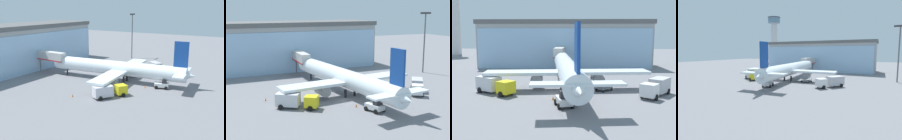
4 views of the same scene
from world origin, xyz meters
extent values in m
plane|color=slate|center=(0.00, 0.00, 0.00)|extent=(240.00, 240.00, 0.00)
cube|color=#9F9F9F|center=(0.00, 37.35, 6.11)|extent=(48.53, 15.35, 12.23)
cube|color=#99BFE2|center=(0.08, 29.77, 5.50)|extent=(47.42, 0.78, 11.00)
cube|color=#585858|center=(0.00, 37.35, 12.83)|extent=(49.50, 15.66, 1.20)
cube|color=beige|center=(-0.75, 25.70, 4.93)|extent=(2.64, 11.36, 2.40)
cube|color=red|center=(-0.75, 25.70, 3.88)|extent=(2.69, 11.36, 0.30)
cylinder|color=#4C4C51|center=(-0.59, 29.93, 1.86)|extent=(0.70, 0.70, 3.73)
cylinder|color=#59595E|center=(30.74, 15.40, 7.83)|extent=(0.36, 0.36, 15.67)
cube|color=#333338|center=(30.74, 15.40, 15.92)|extent=(3.20, 0.40, 0.50)
cylinder|color=white|center=(1.66, 5.05, 3.40)|extent=(7.41, 35.74, 3.59)
cone|color=white|center=(-0.25, 22.73, 3.40)|extent=(3.89, 3.37, 3.59)
cone|color=white|center=(3.58, -12.62, 3.40)|extent=(3.64, 4.33, 3.23)
cube|color=white|center=(1.86, 3.28, 3.04)|extent=(28.36, 7.20, 0.50)
cube|color=white|center=(3.47, -11.63, 3.93)|extent=(11.19, 3.57, 0.30)
cube|color=navy|center=(3.42, -11.13, 8.10)|extent=(0.70, 3.22, 5.81)
cylinder|color=gray|center=(-3.50, 3.21, 1.69)|extent=(2.43, 3.41, 2.10)
cylinder|color=gray|center=(7.10, 4.36, 1.69)|extent=(2.43, 3.41, 2.10)
cylinder|color=black|center=(0.89, 2.17, 0.80)|extent=(0.50, 0.50, 1.60)
cylinder|color=black|center=(3.03, 2.41, 0.80)|extent=(0.50, 0.50, 1.60)
cylinder|color=black|center=(0.07, 19.75, 0.80)|extent=(0.40, 0.40, 1.60)
cube|color=yellow|center=(-7.57, -1.88, 1.40)|extent=(3.05, 3.05, 1.90)
cube|color=silver|center=(-11.08, 0.43, 1.55)|extent=(4.55, 4.04, 2.20)
cylinder|color=black|center=(-6.97, -0.97, 0.45)|extent=(0.92, 0.75, 0.90)
cylinder|color=black|center=(-8.18, -2.80, 0.45)|extent=(0.92, 0.75, 0.90)
cylinder|color=black|center=(-11.31, 1.90, 0.45)|extent=(0.92, 0.75, 0.90)
cylinder|color=black|center=(-12.52, 0.07, 0.45)|extent=(0.92, 0.75, 0.90)
cube|color=silver|center=(14.15, -3.02, 1.40)|extent=(3.08, 3.08, 1.90)
cube|color=#B2B2B7|center=(16.70, 0.32, 1.55)|extent=(4.18, 4.51, 2.20)
cylinder|color=black|center=(15.02, -3.69, 0.45)|extent=(0.78, 0.90, 0.90)
cylinder|color=black|center=(13.28, -2.35, 0.45)|extent=(0.78, 0.90, 0.90)
cylinder|color=black|center=(18.18, 0.45, 0.45)|extent=(0.78, 0.90, 0.90)
cylinder|color=black|center=(16.43, 1.78, 0.45)|extent=(0.78, 0.90, 0.90)
cube|color=slate|center=(8.09, 2.37, 0.52)|extent=(3.09, 3.13, 0.16)
cylinder|color=black|center=(8.35, 3.68, 0.22)|extent=(0.39, 0.40, 0.44)
cylinder|color=slate|center=(8.35, 3.68, 1.05)|extent=(0.08, 0.08, 0.90)
cylinder|color=black|center=(9.38, 2.68, 0.22)|extent=(0.39, 0.40, 0.44)
cylinder|color=slate|center=(9.38, 2.68, 1.05)|extent=(0.08, 0.08, 0.90)
cylinder|color=black|center=(6.80, 2.06, 0.22)|extent=(0.39, 0.40, 0.44)
cylinder|color=slate|center=(6.80, 2.06, 1.05)|extent=(0.08, 0.08, 0.90)
cylinder|color=black|center=(7.83, 1.07, 0.22)|extent=(0.39, 0.40, 0.44)
cylinder|color=slate|center=(7.83, 1.07, 1.05)|extent=(0.08, 0.08, 0.90)
cube|color=silver|center=(1.71, -7.45, 0.85)|extent=(2.60, 3.57, 0.90)
cube|color=#26262B|center=(1.88, -8.07, 1.80)|extent=(1.62, 1.34, 1.00)
cylinder|color=black|center=(0.54, -6.62, 0.40)|extent=(0.55, 0.87, 0.80)
cylinder|color=black|center=(2.27, -6.13, 0.40)|extent=(0.55, 0.87, 0.80)
cylinder|color=black|center=(1.15, -8.77, 0.40)|extent=(0.55, 0.87, 0.80)
cylinder|color=black|center=(2.88, -8.28, 0.40)|extent=(0.55, 0.87, 0.80)
cone|color=orange|center=(-0.03, -4.09, 0.28)|extent=(0.36, 0.36, 0.55)
cone|color=orange|center=(-13.79, 6.36, 0.28)|extent=(0.36, 0.36, 0.55)
camera|label=1|loc=(-53.97, -28.18, 18.56)|focal=42.00mm
camera|label=2|loc=(-24.86, -50.64, 17.06)|focal=50.00mm
camera|label=3|loc=(3.24, -41.37, 9.77)|focal=42.00mm
camera|label=4|loc=(27.27, -42.93, 8.87)|focal=28.00mm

